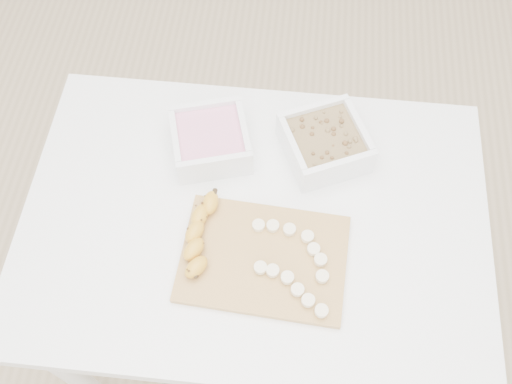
# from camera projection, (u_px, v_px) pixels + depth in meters

# --- Properties ---
(ground) EXTENTS (3.50, 3.50, 0.00)m
(ground) POSITION_uv_depth(u_px,v_px,m) (255.00, 319.00, 1.87)
(ground) COLOR #C6AD89
(ground) RESTS_ON ground
(table) EXTENTS (1.00, 0.70, 0.75)m
(table) POSITION_uv_depth(u_px,v_px,m) (255.00, 236.00, 1.30)
(table) COLOR white
(table) RESTS_ON ground
(bowl_yogurt) EXTENTS (0.20, 0.20, 0.08)m
(bowl_yogurt) POSITION_uv_depth(u_px,v_px,m) (210.00, 140.00, 1.27)
(bowl_yogurt) COLOR white
(bowl_yogurt) RESTS_ON table
(bowl_granola) EXTENTS (0.23, 0.23, 0.08)m
(bowl_granola) POSITION_uv_depth(u_px,v_px,m) (325.00, 143.00, 1.26)
(bowl_granola) COLOR white
(bowl_granola) RESTS_ON table
(cutting_board) EXTENTS (0.35, 0.26, 0.01)m
(cutting_board) POSITION_uv_depth(u_px,v_px,m) (264.00, 258.00, 1.17)
(cutting_board) COLOR tan
(cutting_board) RESTS_ON table
(banana) EXTENTS (0.10, 0.20, 0.03)m
(banana) POSITION_uv_depth(u_px,v_px,m) (200.00, 236.00, 1.16)
(banana) COLOR gold
(banana) RESTS_ON cutting_board
(banana_slices) EXTENTS (0.17, 0.20, 0.02)m
(banana_slices) POSITION_uv_depth(u_px,v_px,m) (295.00, 262.00, 1.14)
(banana_slices) COLOR #FAE9BF
(banana_slices) RESTS_ON cutting_board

